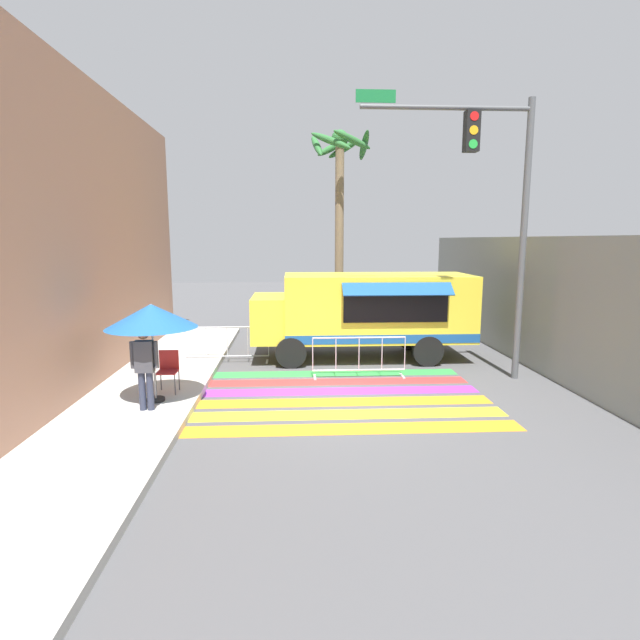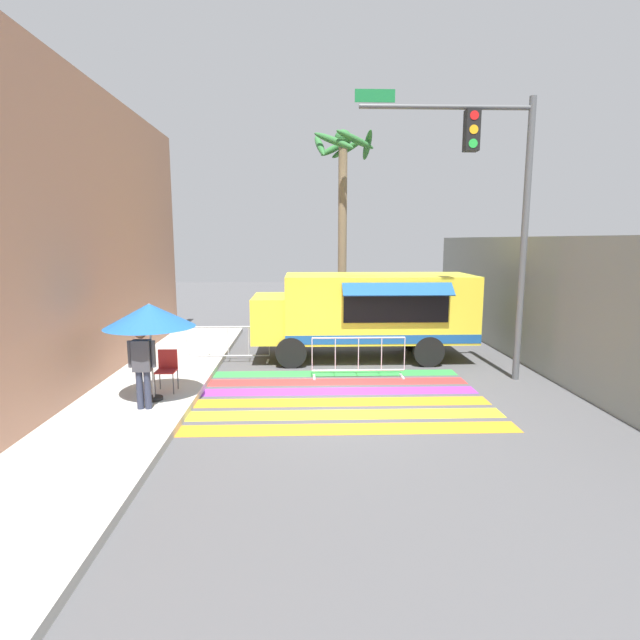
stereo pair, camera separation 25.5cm
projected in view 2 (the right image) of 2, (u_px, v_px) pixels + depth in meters
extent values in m
plane|color=#4C4C4F|center=(337.00, 398.00, 10.77)|extent=(60.00, 60.00, 0.00)
cube|color=#B7B5AD|center=(94.00, 398.00, 10.58)|extent=(4.40, 16.00, 0.15)
cube|color=tan|center=(66.00, 237.00, 10.03)|extent=(0.25, 16.00, 6.89)
cube|color=gray|center=(527.00, 301.00, 13.63)|extent=(0.20, 16.00, 3.47)
cube|color=orange|center=(343.00, 429.00, 9.01)|extent=(6.40, 0.56, 0.01)
cube|color=yellow|center=(340.00, 414.00, 9.76)|extent=(6.40, 0.56, 0.01)
cube|color=orange|center=(337.00, 402.00, 10.51)|extent=(6.40, 0.56, 0.01)
cube|color=purple|center=(335.00, 391.00, 11.26)|extent=(6.40, 0.56, 0.01)
cube|color=red|center=(333.00, 382.00, 12.01)|extent=(6.40, 0.56, 0.01)
cube|color=green|center=(331.00, 373.00, 12.76)|extent=(6.40, 0.56, 0.01)
cube|color=yellow|center=(378.00, 307.00, 14.21)|extent=(5.24, 2.22, 1.83)
cube|color=yellow|center=(286.00, 317.00, 14.17)|extent=(1.85, 2.04, 1.23)
cube|color=#1E232D|center=(255.00, 307.00, 14.09)|extent=(0.06, 1.77, 0.47)
cube|color=black|center=(396.00, 307.00, 13.09)|extent=(2.78, 0.03, 0.82)
cube|color=#194C8C|center=(398.00, 289.00, 12.81)|extent=(2.88, 0.43, 0.31)
cube|color=#194C8C|center=(384.00, 340.00, 13.23)|extent=(5.24, 0.01, 0.24)
cylinder|color=black|center=(291.00, 352.00, 13.30)|extent=(0.83, 0.22, 0.83)
cylinder|color=black|center=(293.00, 338.00, 15.31)|extent=(0.83, 0.22, 0.83)
cylinder|color=black|center=(429.00, 351.00, 13.42)|extent=(0.83, 0.22, 0.83)
cylinder|color=black|center=(412.00, 337.00, 15.43)|extent=(0.83, 0.22, 0.83)
cylinder|color=#515456|center=(524.00, 244.00, 11.74)|extent=(0.16, 0.16, 6.59)
cylinder|color=#515456|center=(446.00, 107.00, 11.19)|extent=(3.94, 0.11, 0.11)
cube|color=black|center=(472.00, 131.00, 11.26)|extent=(0.32, 0.28, 0.90)
cylinder|color=red|center=(474.00, 115.00, 11.08)|extent=(0.20, 0.02, 0.20)
cylinder|color=#F2A519|center=(474.00, 129.00, 11.13)|extent=(0.20, 0.02, 0.20)
cylinder|color=green|center=(473.00, 143.00, 11.17)|extent=(0.20, 0.02, 0.20)
cube|color=#197238|center=(375.00, 96.00, 11.08)|extent=(0.90, 0.02, 0.28)
cylinder|color=black|center=(154.00, 398.00, 10.19)|extent=(0.36, 0.36, 0.06)
cylinder|color=#B2B2B7|center=(152.00, 352.00, 10.04)|extent=(0.04, 0.04, 1.99)
cone|color=#1E59A5|center=(149.00, 315.00, 9.92)|extent=(1.79, 1.79, 0.48)
cylinder|color=#4C4C51|center=(155.00, 384.00, 10.51)|extent=(0.02, 0.02, 0.44)
cylinder|color=#4C4C51|center=(173.00, 384.00, 10.53)|extent=(0.02, 0.02, 0.44)
cylinder|color=#4C4C51|center=(160.00, 379.00, 10.90)|extent=(0.02, 0.02, 0.44)
cylinder|color=#4C4C51|center=(178.00, 379.00, 10.91)|extent=(0.02, 0.02, 0.44)
cube|color=#B22626|center=(166.00, 371.00, 10.67)|extent=(0.41, 0.41, 0.03)
cube|color=#B22626|center=(168.00, 359.00, 10.83)|extent=(0.41, 0.03, 0.42)
cylinder|color=#2D3347|center=(140.00, 390.00, 9.61)|extent=(0.13, 0.13, 0.75)
cylinder|color=#2D3347|center=(148.00, 390.00, 9.61)|extent=(0.13, 0.13, 0.75)
cube|color=#3F3F47|center=(142.00, 356.00, 9.50)|extent=(0.34, 0.20, 0.61)
cylinder|color=#3F3F47|center=(130.00, 354.00, 9.49)|extent=(0.09, 0.09, 0.52)
cylinder|color=#3F3F47|center=(153.00, 354.00, 9.50)|extent=(0.09, 0.09, 0.52)
sphere|color=brown|center=(140.00, 333.00, 9.43)|extent=(0.21, 0.21, 0.21)
cylinder|color=#B7BABF|center=(359.00, 338.00, 12.25)|extent=(2.30, 0.04, 0.04)
cylinder|color=#B7BABF|center=(358.00, 370.00, 12.38)|extent=(2.30, 0.04, 0.04)
cylinder|color=#B7BABF|center=(312.00, 354.00, 12.28)|extent=(0.02, 0.02, 0.82)
cylinder|color=#B7BABF|center=(335.00, 354.00, 12.30)|extent=(0.02, 0.02, 0.82)
cylinder|color=#B7BABF|center=(358.00, 354.00, 12.32)|extent=(0.02, 0.02, 0.82)
cylinder|color=#B7BABF|center=(382.00, 354.00, 12.34)|extent=(0.02, 0.02, 0.82)
cylinder|color=#B7BABF|center=(405.00, 354.00, 12.36)|extent=(0.02, 0.02, 0.82)
cube|color=#B7BABF|center=(314.00, 377.00, 12.37)|extent=(0.06, 0.44, 0.03)
cube|color=#B7BABF|center=(402.00, 376.00, 12.45)|extent=(0.06, 0.44, 0.03)
cylinder|color=#B7BABF|center=(228.00, 327.00, 13.79)|extent=(2.28, 0.04, 0.04)
cylinder|color=#B7BABF|center=(228.00, 356.00, 13.92)|extent=(2.28, 0.04, 0.04)
cylinder|color=#B7BABF|center=(187.00, 342.00, 13.81)|extent=(0.02, 0.02, 0.82)
cylinder|color=#B7BABF|center=(207.00, 342.00, 13.83)|extent=(0.02, 0.02, 0.82)
cylinder|color=#B7BABF|center=(228.00, 341.00, 13.85)|extent=(0.02, 0.02, 0.82)
cylinder|color=#B7BABF|center=(249.00, 341.00, 13.87)|extent=(0.02, 0.02, 0.82)
cylinder|color=#B7BABF|center=(269.00, 341.00, 13.89)|extent=(0.02, 0.02, 0.82)
cube|color=#B7BABF|center=(189.00, 362.00, 13.91)|extent=(0.06, 0.44, 0.03)
cube|color=#B7BABF|center=(268.00, 361.00, 13.98)|extent=(0.06, 0.44, 0.03)
cylinder|color=#7A664C|center=(342.00, 240.00, 18.07)|extent=(0.31, 0.31, 6.75)
sphere|color=#2D6B33|center=(343.00, 138.00, 17.51)|extent=(0.60, 0.60, 0.60)
ellipsoid|color=#2D6B33|center=(367.00, 145.00, 17.59)|extent=(0.26, 1.67, 0.95)
ellipsoid|color=#2D6B33|center=(348.00, 149.00, 18.16)|extent=(1.27, 0.64, 0.79)
ellipsoid|color=#2D6B33|center=(334.00, 148.00, 18.08)|extent=(1.18, 0.76, 0.78)
ellipsoid|color=#2D6B33|center=(320.00, 146.00, 17.39)|extent=(0.49, 1.57, 1.07)
ellipsoid|color=#2D6B33|center=(334.00, 141.00, 16.84)|extent=(1.48, 0.95, 0.83)
ellipsoid|color=#2D6B33|center=(355.00, 140.00, 16.86)|extent=(1.50, 0.93, 0.68)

